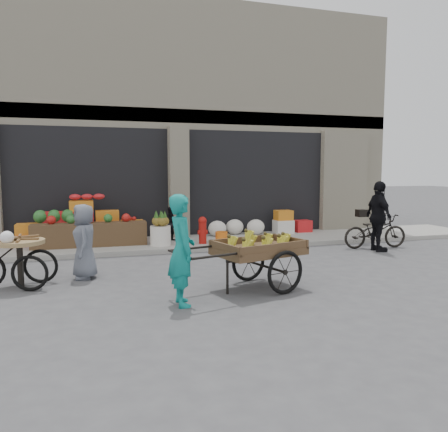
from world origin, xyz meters
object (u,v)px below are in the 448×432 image
object	(u,v)px
pineapple_bin	(160,236)
orange_bucket	(221,237)
bicycle	(375,231)
vendor_woman	(182,250)
vendor_grey	(84,241)
seated_person	(172,224)
fire_hydrant	(203,229)
tricycle_cart	(19,255)
cyclist	(379,216)
banana_cart	(256,246)

from	to	relation	value
pineapple_bin	orange_bucket	xyz separation A→B (m)	(1.60, -0.10, -0.10)
orange_bucket	bicycle	size ratio (longest dim) A/B	0.19
vendor_woman	vendor_grey	world-z (taller)	vendor_woman
pineapple_bin	seated_person	distance (m)	0.75
vendor_woman	vendor_grey	distance (m)	2.57
fire_hydrant	tricycle_cart	xyz separation A→B (m)	(-3.98, -2.85, 0.06)
orange_bucket	cyclist	distance (m)	4.03
banana_cart	bicycle	bearing A→B (deg)	16.75
fire_hydrant	banana_cart	distance (m)	4.13
tricycle_cart	bicycle	bearing A→B (deg)	22.06
pineapple_bin	tricycle_cart	xyz separation A→B (m)	(-2.88, -2.90, 0.20)
banana_cart	bicycle	distance (m)	5.24
banana_cart	tricycle_cart	size ratio (longest dim) A/B	1.80
vendor_grey	cyclist	size ratio (longest dim) A/B	0.80
orange_bucket	vendor_grey	xyz separation A→B (m)	(-3.41, -2.45, 0.43)
vendor_grey	cyclist	bearing A→B (deg)	94.21
orange_bucket	bicycle	bearing A→B (deg)	-18.14
orange_bucket	cyclist	size ratio (longest dim) A/B	0.18
fire_hydrant	seated_person	bearing A→B (deg)	137.12
vendor_grey	banana_cart	bearing A→B (deg)	57.88
fire_hydrant	vendor_woman	size ratio (longest dim) A/B	0.42
fire_hydrant	vendor_grey	world-z (taller)	vendor_grey
bicycle	vendor_grey	bearing A→B (deg)	105.69
fire_hydrant	banana_cart	size ratio (longest dim) A/B	0.27
vendor_woman	pineapple_bin	bearing A→B (deg)	-6.19
pineapple_bin	bicycle	bearing A→B (deg)	-14.01
banana_cart	cyclist	size ratio (longest dim) A/B	1.49
cyclist	banana_cart	bearing A→B (deg)	126.21
fire_hydrant	tricycle_cart	bearing A→B (deg)	-144.39
seated_person	banana_cart	distance (m)	4.82
seated_person	cyclist	size ratio (longest dim) A/B	0.53
orange_bucket	vendor_woman	size ratio (longest dim) A/B	0.19
pineapple_bin	vendor_woman	bearing A→B (deg)	-94.50
tricycle_cart	bicycle	distance (m)	8.45
pineapple_bin	banana_cart	world-z (taller)	banana_cart
vendor_woman	banana_cart	bearing A→B (deg)	-71.66
orange_bucket	tricycle_cart	bearing A→B (deg)	-148.00
pineapple_bin	orange_bucket	bearing A→B (deg)	-3.58
seated_person	bicycle	size ratio (longest dim) A/B	0.54
orange_bucket	banana_cart	world-z (taller)	banana_cart
seated_person	cyclist	bearing A→B (deg)	-35.99
seated_person	fire_hydrant	bearing A→B (deg)	-52.88
vendor_woman	cyclist	bearing A→B (deg)	-64.08
orange_bucket	seated_person	xyz separation A→B (m)	(-1.20, 0.70, 0.31)
cyclist	vendor_grey	bearing A→B (deg)	102.76
pineapple_bin	vendor_woman	distance (m)	4.72
fire_hydrant	bicycle	bearing A→B (deg)	-16.77
tricycle_cart	bicycle	world-z (taller)	tricycle_cart
fire_hydrant	vendor_grey	size ratio (longest dim) A/B	0.50
fire_hydrant	orange_bucket	bearing A→B (deg)	-5.71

